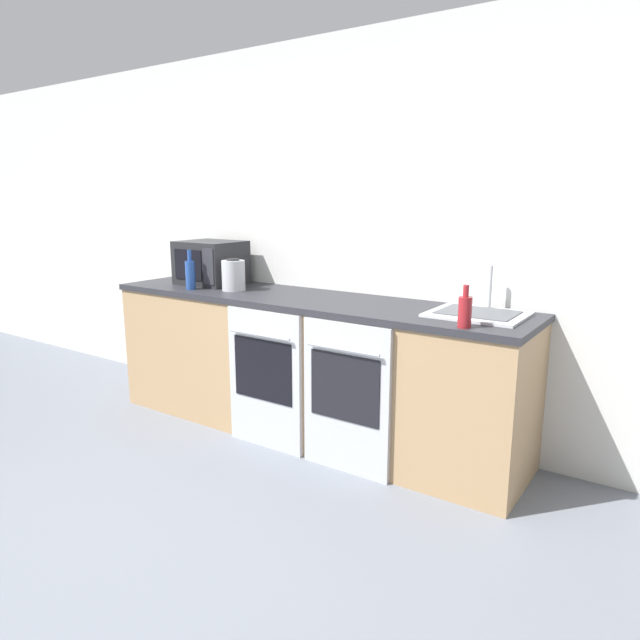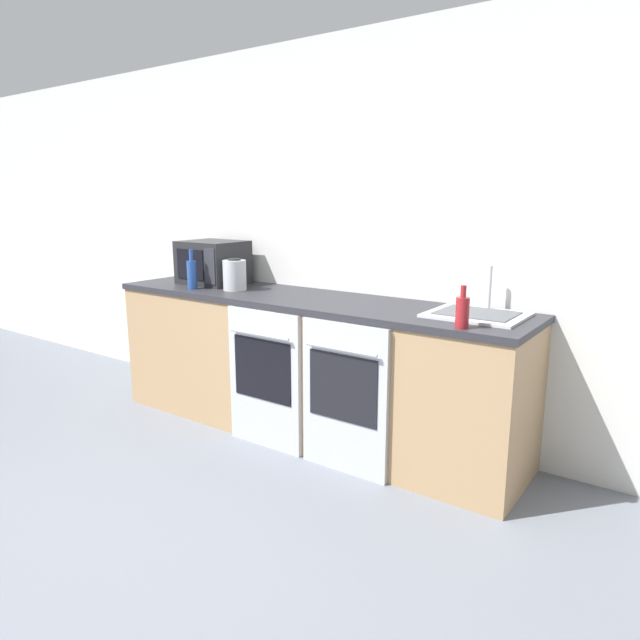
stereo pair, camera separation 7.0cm
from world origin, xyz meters
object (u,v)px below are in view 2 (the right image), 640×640
(microwave, at_px, (213,262))
(bottle_blue, at_px, (192,274))
(oven_right, at_px, (344,398))
(bottle_red, at_px, (462,311))
(sink, at_px, (477,314))
(oven_left, at_px, (264,379))
(kettle, at_px, (235,275))

(microwave, relative_size, bottle_blue, 1.62)
(oven_right, distance_m, bottle_blue, 1.50)
(bottle_blue, bearing_deg, bottle_red, -1.94)
(microwave, bearing_deg, oven_right, -15.94)
(bottle_red, relative_size, sink, 0.43)
(bottle_blue, xyz_separation_m, sink, (1.98, 0.26, -0.09))
(oven_left, height_order, sink, sink)
(microwave, bearing_deg, sink, -0.22)
(kettle, bearing_deg, oven_right, -14.32)
(oven_left, bearing_deg, kettle, 150.56)
(bottle_red, bearing_deg, kettle, 173.21)
(bottle_red, bearing_deg, microwave, 170.77)
(oven_left, xyz_separation_m, oven_right, (0.60, 0.00, 0.00))
(oven_left, bearing_deg, sink, 18.57)
(oven_right, distance_m, kettle, 1.27)
(oven_left, bearing_deg, bottle_blue, 169.67)
(oven_left, height_order, bottle_blue, bottle_blue)
(bottle_blue, bearing_deg, oven_left, -10.33)
(oven_left, distance_m, kettle, 0.82)
(kettle, bearing_deg, sink, 4.17)
(oven_right, bearing_deg, bottle_red, 6.44)
(oven_left, height_order, kettle, kettle)
(oven_left, relative_size, oven_right, 1.00)
(kettle, distance_m, sink, 1.70)
(oven_left, bearing_deg, bottle_red, 3.34)
(oven_right, bearing_deg, oven_left, 180.00)
(bottle_red, height_order, kettle, kettle)
(oven_right, distance_m, microwave, 1.63)
(oven_left, distance_m, bottle_red, 1.37)
(sink, bearing_deg, oven_left, -161.43)
(kettle, xyz_separation_m, sink, (1.70, 0.12, -0.09))
(microwave, bearing_deg, kettle, -20.91)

